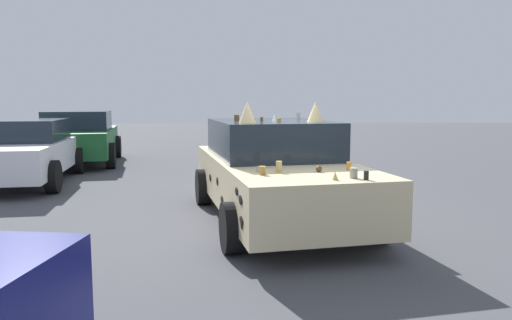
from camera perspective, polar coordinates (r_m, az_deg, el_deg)
name	(u,v)px	position (r m, az deg, el deg)	size (l,w,h in m)	color
ground_plane	(276,220)	(7.29, 2.38, -7.03)	(60.00, 60.00, 0.00)	#47474C
art_car_decorated	(275,171)	(7.22, 2.24, -1.25)	(4.70, 2.66, 1.75)	beige
parked_sedan_far_right	(22,152)	(11.50, -25.55, 0.90)	(4.37, 2.44, 1.35)	white
parked_sedan_row_back_center	(80,137)	(14.45, -19.84, 2.50)	(4.28, 2.58, 1.46)	#1E602D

